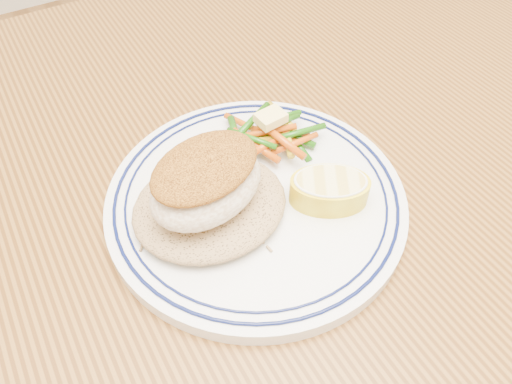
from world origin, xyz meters
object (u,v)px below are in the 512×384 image
object	(u,v)px
rice_pilaf	(210,203)
fish_fillet	(206,181)
dining_table	(232,262)
lemon_wedge	(329,189)
vegetable_pile	(271,135)
plate	(256,199)

from	to	relation	value
rice_pilaf	fish_fillet	size ratio (longest dim) A/B	1.14
fish_fillet	dining_table	bearing A→B (deg)	31.11
fish_fillet	lemon_wedge	size ratio (longest dim) A/B	1.36
vegetable_pile	rice_pilaf	bearing A→B (deg)	-152.65
dining_table	fish_fillet	xyz separation A→B (m)	(-0.03, -0.02, 0.16)
dining_table	lemon_wedge	bearing A→B (deg)	-34.53
rice_pilaf	vegetable_pile	distance (m)	0.10
dining_table	vegetable_pile	size ratio (longest dim) A/B	14.53
rice_pilaf	lemon_wedge	distance (m)	0.11
plate	vegetable_pile	bearing A→B (deg)	47.21
dining_table	rice_pilaf	xyz separation A→B (m)	(-0.02, -0.01, 0.13)
rice_pilaf	vegetable_pile	size ratio (longest dim) A/B	1.34
plate	vegetable_pile	size ratio (longest dim) A/B	2.66
dining_table	rice_pilaf	world-z (taller)	rice_pilaf
plate	rice_pilaf	world-z (taller)	rice_pilaf
plate	fish_fillet	size ratio (longest dim) A/B	2.27
plate	lemon_wedge	bearing A→B (deg)	-34.87
vegetable_pile	dining_table	bearing A→B (deg)	-152.40
dining_table	lemon_wedge	size ratio (longest dim) A/B	16.86
vegetable_pile	lemon_wedge	distance (m)	0.09
fish_fillet	vegetable_pile	size ratio (longest dim) A/B	1.17
dining_table	plate	xyz separation A→B (m)	(0.02, -0.01, 0.11)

